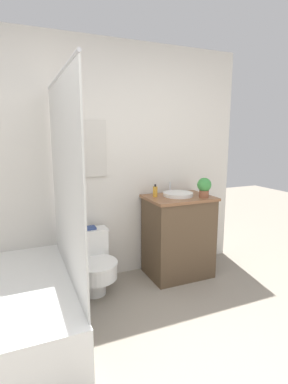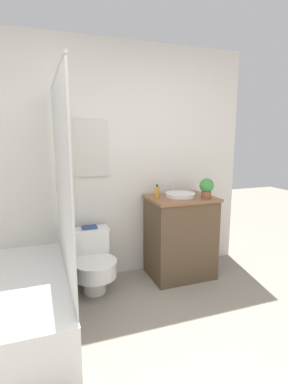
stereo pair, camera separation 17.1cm
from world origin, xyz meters
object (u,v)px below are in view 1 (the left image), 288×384
sink (178,194)px  potted_plant (204,187)px  soap_bottle (155,192)px  toilet (93,263)px  book_on_tank (88,228)px

sink → potted_plant: size_ratio=1.71×
sink → soap_bottle: soap_bottle is taller
toilet → potted_plant: potted_plant is taller
toilet → soap_bottle: soap_bottle is taller
sink → book_on_tank: sink is taller
toilet → soap_bottle: size_ratio=4.44×
soap_bottle → book_on_tank: soap_bottle is taller
toilet → sink: bearing=1.3°
toilet → soap_bottle: (0.72, 0.08, 0.65)m
toilet → book_on_tank: size_ratio=4.04×
soap_bottle → potted_plant: size_ratio=0.65×
toilet → soap_bottle: 0.98m
soap_bottle → book_on_tank: bearing=175.0°
toilet → book_on_tank: 0.35m
soap_bottle → potted_plant: bearing=-26.3°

